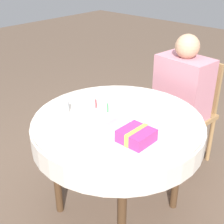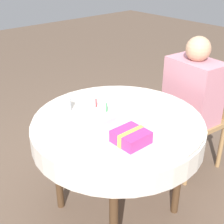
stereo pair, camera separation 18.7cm
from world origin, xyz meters
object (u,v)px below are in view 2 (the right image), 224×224
(person, at_px, (191,93))
(drinking_glass, at_px, (66,104))
(chair, at_px, (196,112))
(birthday_cake, at_px, (102,115))
(gift_box, at_px, (131,137))

(person, height_order, drinking_glass, person)
(chair, height_order, drinking_glass, chair)
(drinking_glass, bearing_deg, chair, 74.82)
(chair, xyz_separation_m, person, (-0.01, -0.09, 0.19))
(birthday_cake, xyz_separation_m, drinking_glass, (-0.24, -0.09, 0.01))
(birthday_cake, height_order, gift_box, birthday_cake)
(chair, height_order, person, person)
(person, bearing_deg, drinking_glass, -99.76)
(chair, xyz_separation_m, gift_box, (0.25, -1.00, 0.29))
(birthday_cake, bearing_deg, gift_box, -8.34)
(birthday_cake, xyz_separation_m, gift_box, (0.29, -0.04, -0.00))
(birthday_cake, distance_m, gift_box, 0.30)
(chair, distance_m, person, 0.21)
(gift_box, bearing_deg, drinking_glass, -174.78)
(person, distance_m, birthday_cake, 0.87)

